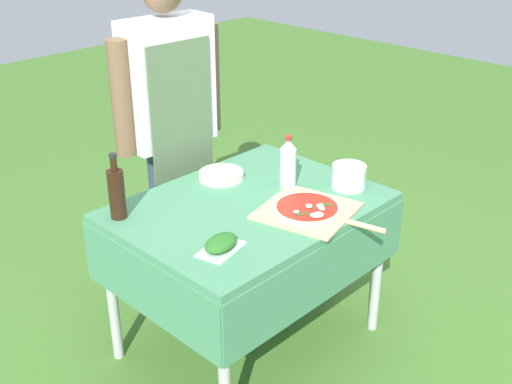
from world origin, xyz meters
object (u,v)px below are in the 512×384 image
water_bottle (288,163)px  mixing_tub (349,176)px  pizza_on_peel (309,210)px  herb_container (221,244)px  oil_bottle (117,193)px  plate_stack (221,175)px  prep_table (249,222)px  person_cook (170,114)px

water_bottle → mixing_tub: size_ratio=1.59×
pizza_on_peel → herb_container: (-0.48, 0.05, 0.01)m
oil_bottle → mixing_tub: bearing=-29.6°
water_bottle → plate_stack: water_bottle is taller
herb_container → mixing_tub: (0.81, -0.01, 0.03)m
herb_container → plate_stack: (0.46, 0.49, -0.01)m
plate_stack → water_bottle: bearing=-62.1°
oil_bottle → plate_stack: oil_bottle is taller
prep_table → person_cook: 0.76m
pizza_on_peel → mixing_tub: mixing_tub is taller
pizza_on_peel → prep_table: bearing=102.3°
prep_table → herb_container: bearing=-150.4°
person_cook → plate_stack: person_cook is taller
pizza_on_peel → mixing_tub: size_ratio=3.63×
pizza_on_peel → plate_stack: bearing=79.1°
prep_table → herb_container: size_ratio=5.39×
water_bottle → herb_container: water_bottle is taller
person_cook → plate_stack: 0.45m
person_cook → mixing_tub: bearing=113.8°
herb_container → prep_table: bearing=29.6°
prep_table → oil_bottle: 0.61m
prep_table → plate_stack: 0.32m
person_cook → pizza_on_peel: bearing=93.9°
person_cook → herb_container: bearing=65.3°
prep_table → mixing_tub: bearing=-26.1°
person_cook → water_bottle: person_cook is taller
prep_table → plate_stack: (0.10, 0.28, 0.11)m
plate_stack → pizza_on_peel: bearing=-87.7°
prep_table → herb_container: herb_container is taller
herb_container → plate_stack: size_ratio=0.98×
prep_table → mixing_tub: size_ratio=7.31×
mixing_tub → plate_stack: mixing_tub is taller
person_cook → pizza_on_peel: 0.95m
water_bottle → plate_stack: (-0.15, 0.29, -0.10)m
person_cook → water_bottle: (0.14, -0.69, -0.11)m
person_cook → mixing_tub: (0.33, -0.90, -0.17)m
person_cook → water_bottle: 0.71m
oil_bottle → mixing_tub: oil_bottle is taller
pizza_on_peel → water_bottle: bearing=48.0°
prep_table → water_bottle: (0.25, -0.01, 0.22)m
mixing_tub → plate_stack: (-0.35, 0.50, -0.04)m
prep_table → mixing_tub: (0.45, -0.22, 0.15)m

